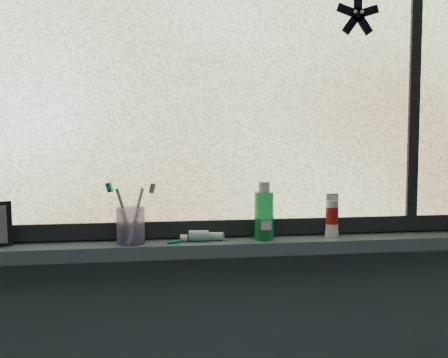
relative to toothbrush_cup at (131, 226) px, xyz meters
The scene contains 11 objects.
wall_back 0.37m from the toothbrush_cup, 16.09° to the left, with size 3.00×0.01×2.50m, color #9EA3A8.
windowsill 0.32m from the toothbrush_cup, ahead, with size 1.62×0.14×0.04m, color #4E5F68.
window_pane 0.56m from the toothbrush_cup, 12.14° to the left, with size 1.50×0.01×1.00m, color silver.
frame_bottom 0.32m from the toothbrush_cup, 11.43° to the left, with size 1.60×0.03×0.05m, color black.
frame_mullion 1.02m from the toothbrush_cup, ahead, with size 0.04×0.03×1.00m, color black.
starfish_sticker 0.96m from the toothbrush_cup, ahead, with size 0.15×0.02×0.15m, color black, non-canonical shape.
toothpaste_tube 0.22m from the toothbrush_cup, ahead, with size 0.19×0.04×0.03m, color white, non-canonical shape.
toothbrush_cup is the anchor object (origin of this frame).
toothbrush_lying 0.18m from the toothbrush_cup, ahead, with size 0.20×0.02×0.01m, color #0D7760, non-canonical shape.
mouthwash_bottle 0.40m from the toothbrush_cup, ahead, with size 0.06×0.06×0.15m, color green.
cream_tube 0.63m from the toothbrush_cup, ahead, with size 0.04×0.04×0.10m, color silver.
Camera 1 is at (-0.26, -0.26, 1.32)m, focal length 40.00 mm.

